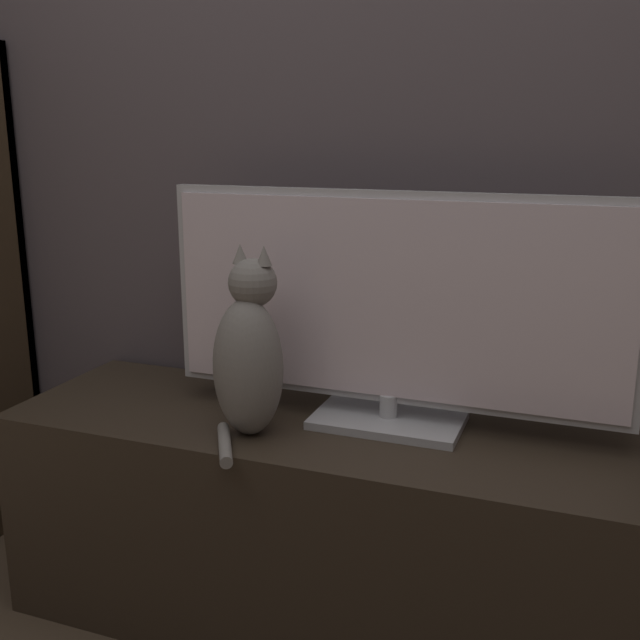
# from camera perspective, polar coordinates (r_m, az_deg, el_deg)

# --- Properties ---
(wall_back) EXTENTS (4.80, 0.05, 2.60)m
(wall_back) POSITION_cam_1_polar(r_m,az_deg,el_deg) (1.97, 3.19, 16.14)
(wall_back) COLOR #564C51
(wall_back) RESTS_ON ground_plane
(tv_stand) EXTENTS (1.55, 0.50, 0.55)m
(tv_stand) POSITION_cam_1_polar(r_m,az_deg,el_deg) (1.95, 0.03, -15.34)
(tv_stand) COLOR #33281E
(tv_stand) RESTS_ON ground_plane
(tv) EXTENTS (1.11, 0.21, 0.56)m
(tv) POSITION_cam_1_polar(r_m,az_deg,el_deg) (1.74, 5.45, 0.82)
(tv) COLOR #B7B7BC
(tv) RESTS_ON tv_stand
(cat) EXTENTS (0.18, 0.29, 0.44)m
(cat) POSITION_cam_1_polar(r_m,az_deg,el_deg) (1.72, -5.40, -2.77)
(cat) COLOR gray
(cat) RESTS_ON tv_stand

